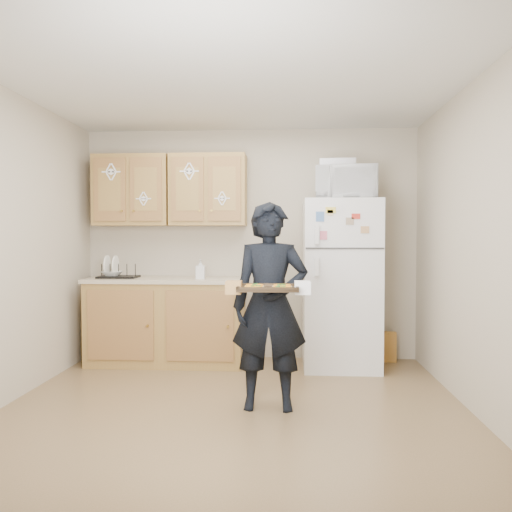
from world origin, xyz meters
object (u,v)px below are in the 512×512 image
object	(u,v)px
refrigerator	(340,284)
microwave	(346,183)
baking_tray	(268,289)
dish_rack	(119,270)
person	(270,306)

from	to	relation	value
refrigerator	microwave	bearing A→B (deg)	-48.84
baking_tray	dish_rack	world-z (taller)	dish_rack
microwave	dish_rack	xyz separation A→B (m)	(-2.36, 0.08, -0.89)
refrigerator	microwave	world-z (taller)	microwave
refrigerator	baking_tray	world-z (taller)	refrigerator
refrigerator	baking_tray	xyz separation A→B (m)	(-0.68, -1.58, 0.11)
person	microwave	distance (m)	1.78
person	microwave	size ratio (longest dim) A/B	2.68
person	microwave	bearing A→B (deg)	59.10
baking_tray	dish_rack	xyz separation A→B (m)	(-1.63, 1.61, 0.02)
refrigerator	person	xyz separation A→B (m)	(-0.67, -1.28, -0.05)
refrigerator	dish_rack	distance (m)	2.32
baking_tray	dish_rack	bearing A→B (deg)	134.64
refrigerator	microwave	distance (m)	1.02
person	dish_rack	world-z (taller)	person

